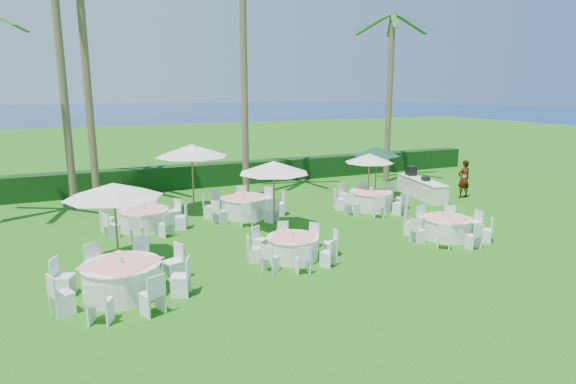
# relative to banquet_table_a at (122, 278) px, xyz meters

# --- Properties ---
(ground) EXTENTS (120.00, 120.00, 0.00)m
(ground) POSITION_rel_banquet_table_a_xyz_m (5.76, 0.89, -0.45)
(ground) COLOR #215E10
(ground) RESTS_ON ground
(hedge) EXTENTS (34.00, 1.00, 1.20)m
(hedge) POSITION_rel_banquet_table_a_xyz_m (5.76, 12.89, 0.15)
(hedge) COLOR black
(hedge) RESTS_ON ground
(ocean) EXTENTS (260.00, 260.00, 0.00)m
(ocean) POSITION_rel_banquet_table_a_xyz_m (5.76, 102.89, -0.45)
(ocean) COLOR navy
(ocean) RESTS_ON ground
(banquet_table_a) EXTENTS (3.35, 3.35, 1.03)m
(banquet_table_a) POSITION_rel_banquet_table_a_xyz_m (0.00, 0.00, 0.00)
(banquet_table_a) COLOR white
(banquet_table_a) RESTS_ON ground
(banquet_table_b) EXTENTS (2.83, 2.83, 0.87)m
(banquet_table_b) POSITION_rel_banquet_table_a_xyz_m (5.05, 0.67, -0.08)
(banquet_table_b) COLOR white
(banquet_table_b) RESTS_ON ground
(banquet_table_c) EXTENTS (2.92, 2.92, 0.90)m
(banquet_table_c) POSITION_rel_banquet_table_a_xyz_m (10.86, 0.35, -0.06)
(banquet_table_c) COLOR white
(banquet_table_c) RESTS_ON ground
(banquet_table_d) EXTENTS (3.05, 3.05, 0.94)m
(banquet_table_d) POSITION_rel_banquet_table_a_xyz_m (1.36, 5.78, -0.04)
(banquet_table_d) COLOR white
(banquet_table_d) RESTS_ON ground
(banquet_table_e) EXTENTS (3.31, 3.31, 1.00)m
(banquet_table_e) POSITION_rel_banquet_table_a_xyz_m (5.35, 6.04, -0.01)
(banquet_table_e) COLOR white
(banquet_table_e) RESTS_ON ground
(banquet_table_f) EXTENTS (3.11, 3.11, 0.96)m
(banquet_table_f) POSITION_rel_banquet_table_a_xyz_m (10.77, 4.94, -0.03)
(banquet_table_f) COLOR white
(banquet_table_f) RESTS_ON ground
(umbrella_a) EXTENTS (2.81, 2.81, 2.47)m
(umbrella_a) POSITION_rel_banquet_table_a_xyz_m (0.12, 2.37, 1.80)
(umbrella_a) COLOR brown
(umbrella_a) RESTS_ON ground
(umbrella_b) EXTENTS (2.59, 2.59, 2.58)m
(umbrella_b) POSITION_rel_banquet_table_a_xyz_m (5.73, 3.75, 1.90)
(umbrella_b) COLOR brown
(umbrella_b) RESTS_ON ground
(umbrella_c) EXTENTS (3.01, 3.01, 2.89)m
(umbrella_c) POSITION_rel_banquet_table_a_xyz_m (3.64, 7.58, 2.18)
(umbrella_c) COLOR brown
(umbrella_c) RESTS_ON ground
(umbrella_d) EXTENTS (2.19, 2.19, 2.32)m
(umbrella_d) POSITION_rel_banquet_table_a_xyz_m (11.14, 5.71, 1.67)
(umbrella_d) COLOR brown
(umbrella_d) RESTS_ON ground
(umbrella_green) EXTENTS (2.26, 2.26, 2.44)m
(umbrella_green) POSITION_rel_banquet_table_a_xyz_m (12.36, 6.92, 1.77)
(umbrella_green) COLOR brown
(umbrella_green) RESTS_ON ground
(buffet_table) EXTENTS (1.50, 3.82, 1.33)m
(buffet_table) POSITION_rel_banquet_table_a_xyz_m (14.38, 6.02, 0.01)
(buffet_table) COLOR white
(buffet_table) RESTS_ON ground
(staff_person) EXTENTS (0.68, 0.47, 1.81)m
(staff_person) POSITION_rel_banquet_table_a_xyz_m (16.13, 5.06, 0.45)
(staff_person) COLOR gray
(staff_person) RESTS_ON ground
(palm_a) EXTENTS (4.40, 4.11, 11.15)m
(palm_a) POSITION_rel_banquet_table_a_xyz_m (-0.98, 10.42, 5.61)
(palm_a) COLOR brown
(palm_a) RESTS_ON ground
(palm_b) EXTENTS (4.41, 4.04, 10.35)m
(palm_b) POSITION_rel_banquet_table_a_xyz_m (-0.02, 10.71, 5.20)
(palm_b) COLOR brown
(palm_b) RESTS_ON ground
(palm_c) EXTENTS (4.33, 4.31, 13.17)m
(palm_c) POSITION_rel_banquet_table_a_xyz_m (6.64, 9.44, 6.63)
(palm_c) COLOR brown
(palm_c) RESTS_ON ground
(palm_e) EXTENTS (4.40, 4.00, 9.05)m
(palm_e) POSITION_rel_banquet_table_a_xyz_m (15.18, 9.97, 4.53)
(palm_e) COLOR brown
(palm_e) RESTS_ON ground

